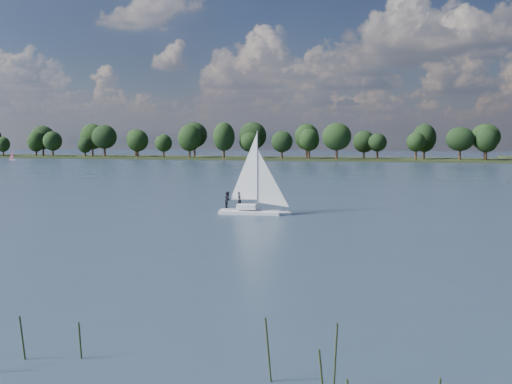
{
  "coord_description": "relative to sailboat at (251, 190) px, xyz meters",
  "views": [
    {
      "loc": [
        20.93,
        -23.14,
        7.62
      ],
      "look_at": [
        3.78,
        31.67,
        2.5
      ],
      "focal_mm": 40.0,
      "sensor_mm": 36.0,
      "label": 1
    }
  ],
  "objects": [
    {
      "name": "ground",
      "position": [
        -2.66,
        66.65,
        -2.54
      ],
      "size": [
        700.0,
        700.0,
        0.0
      ],
      "primitive_type": "plane",
      "color": "#233342",
      "rests_on": "ground"
    },
    {
      "name": "treeline",
      "position": [
        -7.61,
        175.41,
        5.57
      ],
      "size": [
        562.37,
        74.42,
        18.05
      ],
      "color": "black",
      "rests_on": "ground"
    },
    {
      "name": "sailboat",
      "position": [
        0.0,
        0.0,
        0.0
      ],
      "size": [
        7.09,
        2.69,
        9.11
      ],
      "rotation": [
        0.0,
        0.0,
        0.11
      ],
      "color": "silver",
      "rests_on": "ground"
    },
    {
      "name": "far_shore",
      "position": [
        -2.66,
        178.65,
        -2.54
      ],
      "size": [
        660.0,
        40.0,
        1.5
      ],
      "primitive_type": "cube",
      "color": "black",
      "rests_on": "ground"
    },
    {
      "name": "dinghy_pink",
      "position": [
        -145.1,
        134.95,
        -1.47
      ],
      "size": [
        3.02,
        1.69,
        4.55
      ],
      "rotation": [
        0.0,
        0.0,
        0.21
      ],
      "color": "white",
      "rests_on": "ground"
    }
  ]
}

